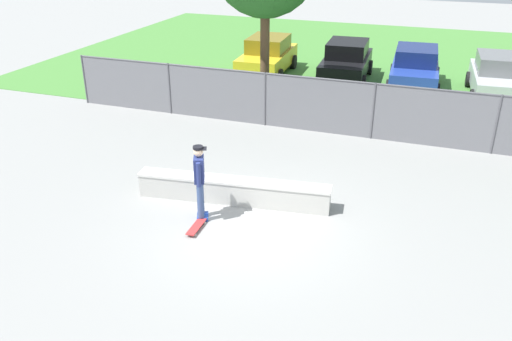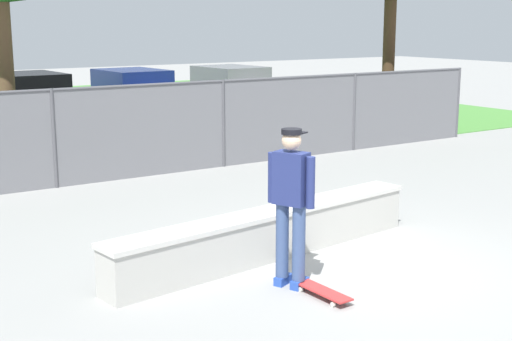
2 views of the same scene
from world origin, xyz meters
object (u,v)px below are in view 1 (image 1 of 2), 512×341
object	(u,v)px
car_blue	(415,68)
skateboard	(197,226)
car_black	(346,61)
skateboarder	(200,179)
car_yellow	(268,56)
concrete_ledge	(233,191)
car_silver	(498,77)

from	to	relation	value
car_blue	skateboard	bearing A→B (deg)	-105.34
car_black	car_blue	size ratio (longest dim) A/B	1.00
skateboarder	car_yellow	size ratio (longest dim) A/B	0.43
concrete_ledge	car_blue	size ratio (longest dim) A/B	1.13
skateboard	skateboarder	bearing A→B (deg)	101.82
car_blue	car_silver	world-z (taller)	same
skateboarder	skateboard	bearing A→B (deg)	-78.18
skateboard	car_yellow	size ratio (longest dim) A/B	0.19
concrete_ledge	skateboard	size ratio (longest dim) A/B	5.98
car_yellow	car_blue	bearing A→B (deg)	-0.13
concrete_ledge	skateboarder	xyz separation A→B (m)	(-0.40, -1.01, 0.72)
car_black	car_silver	bearing A→B (deg)	-4.63
skateboard	car_silver	bearing A→B (deg)	62.41
car_yellow	car_black	bearing A→B (deg)	3.33
skateboarder	car_black	bearing A→B (deg)	86.31
skateboarder	skateboard	xyz separation A→B (m)	(0.10, -0.47, -0.96)
car_black	car_blue	world-z (taller)	same
skateboarder	car_silver	xyz separation A→B (m)	(6.83, 12.40, -0.19)
skateboard	car_yellow	bearing A→B (deg)	101.86
skateboarder	car_blue	bearing A→B (deg)	73.71
concrete_ledge	car_blue	xyz separation A→B (m)	(3.30, 11.66, 0.52)
car_yellow	car_silver	size ratio (longest dim) A/B	1.00
concrete_ledge	skateboard	bearing A→B (deg)	-101.46
concrete_ledge	skateboarder	size ratio (longest dim) A/B	2.63
car_yellow	car_silver	xyz separation A→B (m)	(9.49, -0.28, 0.00)
concrete_ledge	car_yellow	world-z (taller)	car_yellow
car_silver	skateboard	bearing A→B (deg)	-117.59
skateboarder	car_yellow	world-z (taller)	skateboarder
concrete_ledge	car_silver	size ratio (longest dim) A/B	1.13
concrete_ledge	car_blue	distance (m)	12.13
skateboarder	concrete_ledge	bearing A→B (deg)	68.42
car_blue	car_black	bearing A→B (deg)	175.66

